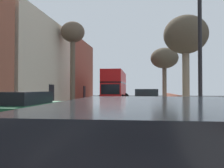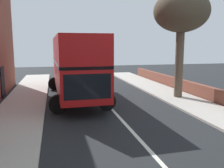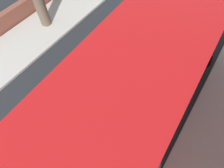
{
  "view_description": "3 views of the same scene",
  "coord_description": "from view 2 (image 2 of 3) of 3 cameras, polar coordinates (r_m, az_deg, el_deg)",
  "views": [
    {
      "loc": [
        2.36,
        -14.65,
        1.72
      ],
      "look_at": [
        -0.95,
        8.52,
        2.19
      ],
      "focal_mm": 36.2,
      "sensor_mm": 36.0,
      "label": 1
    },
    {
      "loc": [
        -3.04,
        0.41,
        3.53
      ],
      "look_at": [
        -0.33,
        11.88,
        1.65
      ],
      "focal_mm": 39.29,
      "sensor_mm": 36.0,
      "label": 2
    },
    {
      "loc": [
        -2.67,
        19.77,
        6.99
      ],
      "look_at": [
        -0.7,
        16.9,
        1.4
      ],
      "focal_mm": 29.64,
      "sensor_mm": 36.0,
      "label": 3
    }
  ],
  "objects": [
    {
      "name": "double_decker_bus",
      "position": [
        16.32,
        -8.6,
        4.81
      ],
      "size": [
        3.73,
        10.47,
        4.06
      ],
      "color": "red",
      "rests_on": "ground"
    },
    {
      "name": "street_tree_right_3",
      "position": [
        16.78,
        15.83,
        15.54
      ],
      "size": [
        3.54,
        3.54,
        6.86
      ],
      "color": "brown",
      "rests_on": "sidewalk_right"
    }
  ]
}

